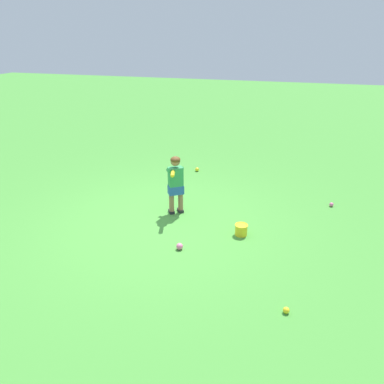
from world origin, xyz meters
name	(u,v)px	position (x,y,z in m)	size (l,w,h in m)	color
ground_plane	(161,223)	(0.00, 0.00, 0.00)	(40.00, 40.00, 0.00)	#479338
child_batter	(175,180)	(-0.43, 0.14, 0.65)	(0.62, 0.34, 1.08)	#232328
play_ball_by_bucket	(180,246)	(0.72, 0.57, 0.05)	(0.10, 0.10, 0.10)	pink
play_ball_midfield	(331,204)	(-1.49, 2.88, 0.04)	(0.08, 0.08, 0.08)	pink
play_ball_near_batter	(286,310)	(1.68, 2.20, 0.04)	(0.08, 0.08, 0.08)	yellow
play_ball_far_left	(197,169)	(-2.62, -0.06, 0.05)	(0.09, 0.09, 0.09)	yellow
toy_bucket	(241,229)	(0.03, 1.40, 0.10)	(0.22, 0.22, 0.19)	yellow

